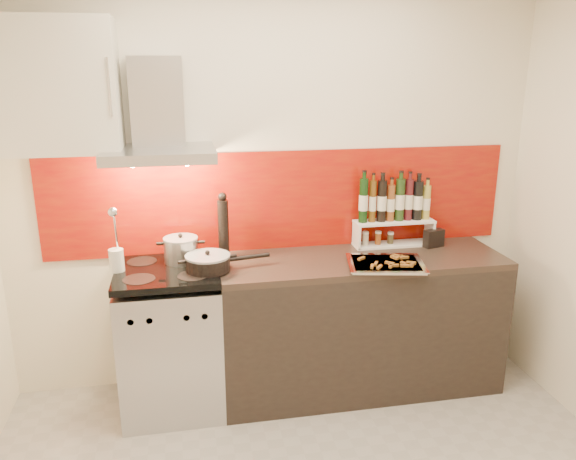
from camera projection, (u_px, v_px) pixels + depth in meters
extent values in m
cube|color=silver|center=(275.00, 188.00, 3.60)|extent=(3.40, 0.02, 2.60)
cube|color=#8B0708|center=(283.00, 200.00, 3.62)|extent=(3.00, 0.02, 0.64)
cube|color=#B7B7BA|center=(172.00, 343.00, 3.44)|extent=(0.60, 0.60, 0.84)
cube|color=black|center=(172.00, 381.00, 3.20)|extent=(0.50, 0.02, 0.40)
cube|color=#B7B7BA|center=(168.00, 319.00, 3.09)|extent=(0.56, 0.02, 0.12)
cube|color=#FF190C|center=(168.00, 319.00, 3.08)|extent=(0.10, 0.01, 0.04)
cube|color=black|center=(167.00, 271.00, 3.31)|extent=(0.60, 0.60, 0.04)
cube|color=black|center=(359.00, 325.00, 3.66)|extent=(1.80, 0.60, 0.86)
cube|color=black|center=(361.00, 260.00, 3.53)|extent=(1.80, 0.60, 0.04)
cube|color=#B7B7BA|center=(160.00, 154.00, 3.16)|extent=(0.62, 0.50, 0.06)
cube|color=#B7B7BA|center=(157.00, 101.00, 3.22)|extent=(0.30, 0.18, 0.50)
sphere|color=#FFD18C|center=(133.00, 162.00, 3.15)|extent=(0.07, 0.07, 0.07)
sphere|color=#FFD18C|center=(187.00, 160.00, 3.20)|extent=(0.07, 0.07, 0.07)
cube|color=beige|center=(51.00, 86.00, 3.03)|extent=(0.70, 0.35, 0.72)
cylinder|color=#B7B7BA|center=(181.00, 251.00, 3.39)|extent=(0.20, 0.20, 0.14)
cylinder|color=#99999E|center=(180.00, 239.00, 3.37)|extent=(0.21, 0.21, 0.01)
sphere|color=black|center=(180.00, 236.00, 3.37)|extent=(0.03, 0.03, 0.03)
cylinder|color=black|center=(208.00, 263.00, 3.26)|extent=(0.26, 0.26, 0.08)
cylinder|color=#99999E|center=(208.00, 256.00, 3.25)|extent=(0.26, 0.26, 0.01)
sphere|color=black|center=(207.00, 253.00, 3.25)|extent=(0.03, 0.03, 0.03)
cylinder|color=black|center=(249.00, 257.00, 3.35)|extent=(0.25, 0.07, 0.03)
cylinder|color=silver|center=(117.00, 261.00, 3.24)|extent=(0.09, 0.09, 0.14)
cylinder|color=silver|center=(116.00, 230.00, 3.19)|extent=(0.01, 0.07, 0.26)
sphere|color=silver|center=(113.00, 212.00, 3.10)|extent=(0.06, 0.06, 0.06)
cylinder|color=black|center=(223.00, 230.00, 3.44)|extent=(0.07, 0.07, 0.37)
sphere|color=black|center=(222.00, 197.00, 3.38)|extent=(0.05, 0.05, 0.05)
cube|color=white|center=(393.00, 244.00, 3.75)|extent=(0.53, 0.15, 0.01)
cube|color=white|center=(356.00, 236.00, 3.69)|extent=(0.01, 0.15, 0.15)
cube|color=white|center=(430.00, 231.00, 3.78)|extent=(0.02, 0.15, 0.15)
cube|color=white|center=(394.00, 222.00, 3.71)|extent=(0.53, 0.15, 0.02)
cylinder|color=black|center=(363.00, 200.00, 3.63)|extent=(0.06, 0.06, 0.29)
cylinder|color=#51330E|center=(373.00, 201.00, 3.64)|extent=(0.05, 0.05, 0.27)
cylinder|color=black|center=(382.00, 201.00, 3.65)|extent=(0.06, 0.06, 0.27)
cylinder|color=brown|center=(391.00, 203.00, 3.67)|extent=(0.05, 0.05, 0.24)
cylinder|color=black|center=(400.00, 200.00, 3.67)|extent=(0.06, 0.06, 0.28)
cylinder|color=#461217|center=(409.00, 200.00, 3.68)|extent=(0.05, 0.05, 0.27)
cylinder|color=black|center=(418.00, 200.00, 3.70)|extent=(0.06, 0.06, 0.26)
cylinder|color=#9D9239|center=(426.00, 202.00, 3.71)|extent=(0.05, 0.05, 0.23)
cylinder|color=#B6AE94|center=(365.00, 239.00, 3.71)|extent=(0.04, 0.04, 0.08)
cylinder|color=brown|center=(378.00, 239.00, 3.72)|extent=(0.04, 0.04, 0.08)
cylinder|color=#413920|center=(390.00, 239.00, 3.74)|extent=(0.04, 0.04, 0.06)
cube|color=black|center=(434.00, 238.00, 3.71)|extent=(0.15, 0.10, 0.12)
cube|color=silver|center=(386.00, 264.00, 3.37)|extent=(0.49, 0.41, 0.01)
cube|color=silver|center=(386.00, 263.00, 3.36)|extent=(0.51, 0.43, 0.01)
cube|color=red|center=(386.00, 263.00, 3.36)|extent=(0.44, 0.36, 0.01)
cube|color=brown|center=(404.00, 258.00, 3.43)|extent=(0.06, 0.02, 0.01)
cube|color=brown|center=(372.00, 266.00, 3.28)|extent=(0.04, 0.06, 0.01)
cube|color=brown|center=(390.00, 263.00, 3.33)|extent=(0.05, 0.05, 0.01)
cube|color=brown|center=(400.00, 257.00, 3.44)|extent=(0.06, 0.04, 0.01)
cube|color=brown|center=(391.00, 266.00, 3.29)|extent=(0.04, 0.06, 0.01)
cube|color=brown|center=(361.00, 259.00, 3.41)|extent=(0.06, 0.05, 0.01)
cube|color=brown|center=(394.00, 258.00, 3.43)|extent=(0.04, 0.06, 0.01)
cube|color=brown|center=(376.00, 264.00, 3.32)|extent=(0.04, 0.06, 0.01)
cube|color=brown|center=(409.00, 264.00, 3.31)|extent=(0.06, 0.02, 0.01)
cube|color=brown|center=(394.00, 265.00, 3.29)|extent=(0.06, 0.02, 0.01)
cube|color=brown|center=(405.00, 264.00, 3.32)|extent=(0.04, 0.06, 0.01)
cube|color=brown|center=(379.00, 267.00, 3.27)|extent=(0.05, 0.05, 0.01)
cube|color=brown|center=(409.00, 265.00, 3.30)|extent=(0.03, 0.06, 0.01)
cube|color=brown|center=(411.00, 263.00, 3.34)|extent=(0.06, 0.04, 0.01)
cube|color=brown|center=(405.00, 266.00, 3.29)|extent=(0.06, 0.03, 0.01)
cube|color=brown|center=(397.00, 256.00, 3.46)|extent=(0.05, 0.06, 0.01)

